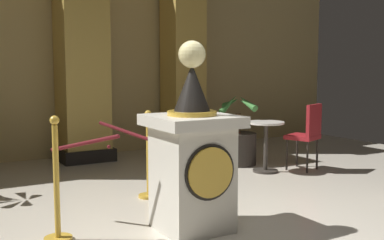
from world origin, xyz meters
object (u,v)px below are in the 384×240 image
at_px(stanchion_near, 149,167).
at_px(cafe_chair_red, 307,131).
at_px(cafe_table, 266,140).
at_px(pedestal_clock, 192,158).
at_px(potted_palm_right, 238,144).
at_px(stanchion_far, 57,197).

distance_m(stanchion_near, cafe_chair_red, 2.59).
distance_m(cafe_table, cafe_chair_red, 0.63).
height_order(pedestal_clock, cafe_chair_red, pedestal_clock).
distance_m(pedestal_clock, cafe_chair_red, 3.02).
xyz_separation_m(stanchion_near, potted_palm_right, (1.97, 1.01, -0.04)).
xyz_separation_m(pedestal_clock, potted_palm_right, (2.09, 2.20, -0.35)).
relative_size(stanchion_far, cafe_chair_red, 1.12).
bearing_deg(stanchion_far, pedestal_clock, -16.53).
height_order(stanchion_far, potted_palm_right, potted_palm_right).
xyz_separation_m(pedestal_clock, stanchion_near, (0.12, 1.20, -0.32)).
bearing_deg(stanchion_near, cafe_chair_red, 3.42).
bearing_deg(pedestal_clock, stanchion_far, 163.47).
relative_size(pedestal_clock, stanchion_near, 1.72).
xyz_separation_m(potted_palm_right, cafe_chair_red, (0.60, -0.85, 0.26)).
bearing_deg(pedestal_clock, cafe_chair_red, 26.62).
bearing_deg(cafe_chair_red, stanchion_near, -176.58).
height_order(stanchion_near, stanchion_far, stanchion_far).
distance_m(potted_palm_right, cafe_table, 0.65).
bearing_deg(stanchion_near, stanchion_far, -145.70).
distance_m(potted_palm_right, cafe_chair_red, 1.08).
bearing_deg(stanchion_near, pedestal_clock, -95.78).
bearing_deg(cafe_table, stanchion_near, -169.37).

